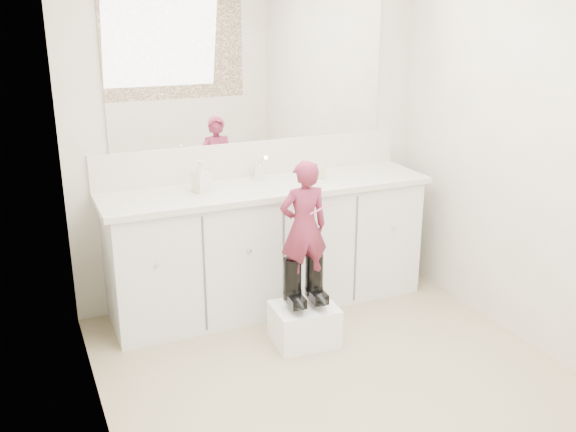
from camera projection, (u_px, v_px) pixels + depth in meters
name	position (u px, v px, depth m)	size (l,w,h in m)	color
floor	(351.00, 391.00, 3.59)	(3.00, 3.00, 0.00)	#968862
wall_back	(252.00, 133.00, 4.52)	(2.60, 2.60, 0.00)	#BFB7A3
wall_left	(92.00, 217.00, 2.72)	(3.00, 3.00, 0.00)	#BFB7A3
wall_right	(554.00, 160.00, 3.72)	(3.00, 3.00, 0.00)	#BFB7A3
vanity_cabinet	(268.00, 248.00, 4.52)	(2.20, 0.55, 0.85)	silver
countertop	(268.00, 188.00, 4.37)	(2.28, 0.58, 0.04)	beige
backsplash	(254.00, 159.00, 4.56)	(2.28, 0.03, 0.25)	beige
mirror	(252.00, 69.00, 4.37)	(2.00, 0.02, 1.00)	white
faucet	(259.00, 172.00, 4.49)	(0.08, 0.08, 0.10)	silver
cup	(319.00, 171.00, 4.51)	(0.11, 0.11, 0.10)	beige
soap_bottle	(201.00, 176.00, 4.17)	(0.10, 0.10, 0.21)	beige
step_stool	(304.00, 324.00, 4.08)	(0.39, 0.33, 0.25)	white
boot_left	(292.00, 283.00, 3.98)	(0.12, 0.22, 0.33)	black
boot_right	(314.00, 279.00, 4.03)	(0.12, 0.22, 0.33)	black
toddler	(304.00, 228.00, 3.89)	(0.31, 0.20, 0.84)	#B03660
toothbrush	(320.00, 209.00, 3.81)	(0.01, 0.01, 0.14)	#D25192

